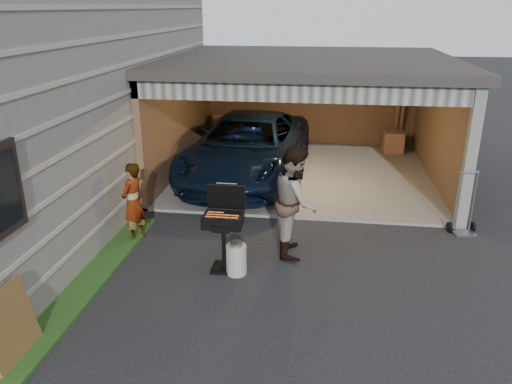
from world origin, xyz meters
TOP-DOWN VIEW (x-y plane):
  - ground at (0.00, 0.00)m, footprint 80.00×80.00m
  - groundcover_strip at (-2.25, -1.00)m, footprint 0.50×8.00m
  - garage at (0.76, 6.79)m, footprint 6.80×6.30m
  - minivan at (-0.61, 5.86)m, footprint 2.89×5.58m
  - woman at (-2.10, 2.20)m, footprint 0.49×0.61m
  - man at (0.80, 2.10)m, footprint 0.77×0.96m
  - bbq_grill at (-0.28, 1.36)m, footprint 0.62×0.54m
  - propane_tank at (-0.06, 1.23)m, footprint 0.33×0.33m
  - plywood_panel at (-2.34, -1.18)m, footprint 0.23×0.83m
  - hand_truck at (3.88, 3.31)m, footprint 0.53×0.45m

SIDE VIEW (x-z plane):
  - ground at x=0.00m, z-range 0.00..0.00m
  - groundcover_strip at x=-2.25m, z-range 0.00..0.06m
  - hand_truck at x=3.88m, z-range -0.37..0.84m
  - propane_tank at x=-0.06m, z-range 0.00..0.49m
  - plywood_panel at x=-2.34m, z-range 0.00..0.92m
  - woman at x=-2.10m, z-range 0.00..1.46m
  - minivan at x=-0.61m, z-range 0.00..1.50m
  - bbq_grill at x=-0.28m, z-range 0.13..1.50m
  - man at x=0.80m, z-range 0.00..1.88m
  - garage at x=0.76m, z-range 0.42..3.32m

